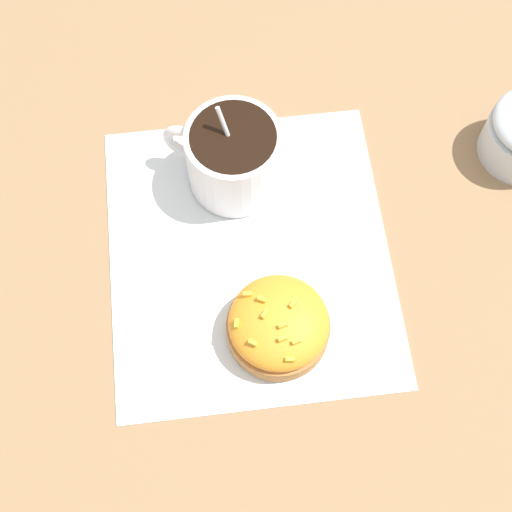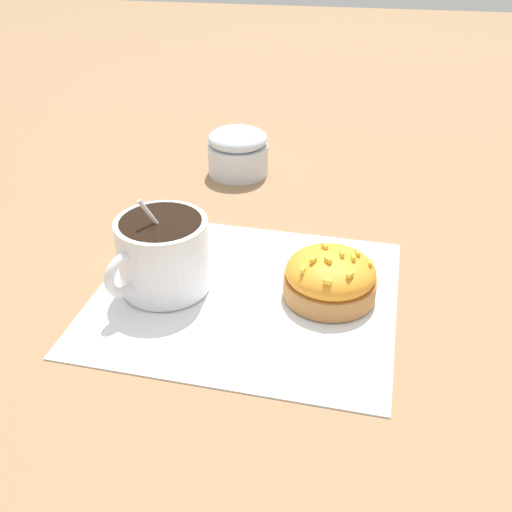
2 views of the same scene
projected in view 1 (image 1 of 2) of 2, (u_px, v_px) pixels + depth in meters
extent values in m
plane|color=#93704C|center=(249.00, 254.00, 0.63)|extent=(3.00, 3.00, 0.00)
cube|color=white|center=(249.00, 253.00, 0.63)|extent=(0.29, 0.26, 0.00)
cylinder|color=white|center=(236.00, 158.00, 0.63)|extent=(0.08, 0.08, 0.07)
cylinder|color=black|center=(235.00, 140.00, 0.60)|extent=(0.07, 0.07, 0.01)
torus|color=white|center=(185.00, 142.00, 0.63)|extent=(0.03, 0.04, 0.04)
ellipsoid|color=silver|center=(222.00, 155.00, 0.66)|extent=(0.03, 0.02, 0.01)
cylinder|color=silver|center=(240.00, 152.00, 0.61)|extent=(0.04, 0.02, 0.08)
cylinder|color=#B2753D|center=(278.00, 328.00, 0.59)|extent=(0.09, 0.09, 0.02)
ellipsoid|color=orange|center=(279.00, 322.00, 0.57)|extent=(0.08, 0.08, 0.04)
cube|color=yellow|center=(236.00, 323.00, 0.56)|extent=(0.01, 0.00, 0.00)
cube|color=yellow|center=(293.00, 304.00, 0.56)|extent=(0.01, 0.01, 0.00)
cube|color=yellow|center=(263.00, 314.00, 0.56)|extent=(0.01, 0.01, 0.00)
cube|color=yellow|center=(247.00, 294.00, 0.57)|extent=(0.00, 0.01, 0.00)
cube|color=yellow|center=(253.00, 343.00, 0.55)|extent=(0.01, 0.01, 0.00)
cube|color=yellow|center=(264.00, 299.00, 0.56)|extent=(0.01, 0.01, 0.00)
cube|color=yellow|center=(296.00, 341.00, 0.55)|extent=(0.00, 0.01, 0.00)
cube|color=yellow|center=(290.00, 359.00, 0.55)|extent=(0.00, 0.01, 0.00)
cube|color=yellow|center=(283.00, 325.00, 0.55)|extent=(0.00, 0.01, 0.00)
cube|color=yellow|center=(282.00, 339.00, 0.55)|extent=(0.00, 0.01, 0.00)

